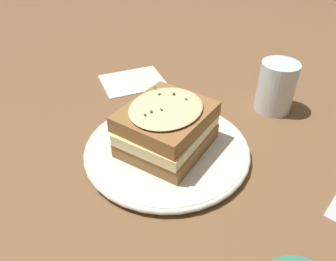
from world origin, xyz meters
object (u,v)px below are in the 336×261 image
(dinner_plate, at_px, (168,149))
(napkin, at_px, (133,81))
(water_glass, at_px, (276,87))
(sandwich, at_px, (167,127))

(dinner_plate, xyz_separation_m, napkin, (-0.01, -0.25, -0.01))
(dinner_plate, height_order, water_glass, water_glass)
(napkin, bearing_deg, water_glass, 139.80)
(napkin, bearing_deg, sandwich, 88.47)
(sandwich, height_order, water_glass, water_glass)
(dinner_plate, relative_size, napkin, 2.00)
(sandwich, bearing_deg, napkin, -91.53)
(dinner_plate, height_order, sandwich, sandwich)
(sandwich, bearing_deg, dinner_plate, 131.64)
(dinner_plate, relative_size, water_glass, 2.78)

